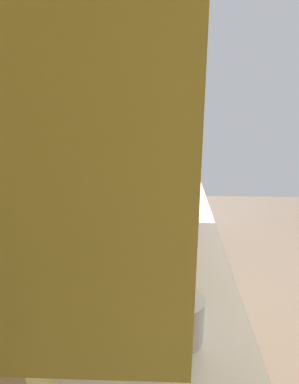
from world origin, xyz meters
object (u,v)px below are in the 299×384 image
(bowl, at_px, (174,240))
(oven_range, at_px, (165,206))
(kettle, at_px, (180,319))
(microwave, at_px, (160,189))

(bowl, bearing_deg, oven_range, 1.28)
(oven_range, xyz_separation_m, kettle, (-2.43, -0.04, 0.52))
(bowl, distance_m, kettle, 0.67)
(oven_range, height_order, kettle, same)
(microwave, relative_size, bowl, 2.88)
(bowl, bearing_deg, kettle, -180.00)
(oven_range, xyz_separation_m, bowl, (-1.76, -0.04, 0.48))
(bowl, bearing_deg, microwave, 9.02)
(oven_range, bearing_deg, kettle, -179.08)
(oven_range, height_order, microwave, microwave)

